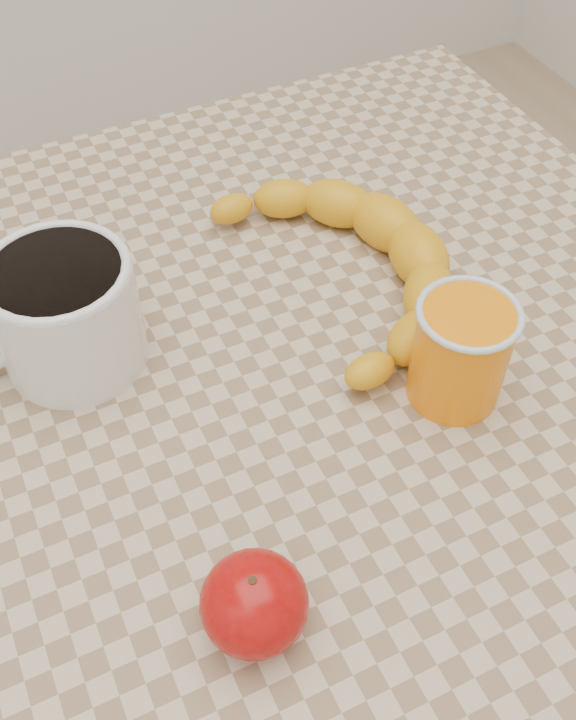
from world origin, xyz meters
name	(u,v)px	position (x,y,z in m)	size (l,w,h in m)	color
ground	(288,697)	(0.00, 0.00, 0.00)	(3.00, 3.00, 0.00)	tan
table	(288,439)	(0.00, 0.00, 0.66)	(0.80, 0.80, 0.75)	tan
coffee_mug	(61,311)	(-0.15, 0.09, 0.80)	(0.16, 0.12, 0.10)	white
orange_juice_glass	(461,351)	(0.11, -0.07, 0.80)	(0.08, 0.08, 0.09)	orange
apple	(254,603)	(-0.11, -0.17, 0.78)	(0.08, 0.08, 0.06)	#920408
banana	(345,264)	(0.09, 0.07, 0.77)	(0.24, 0.32, 0.05)	gold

